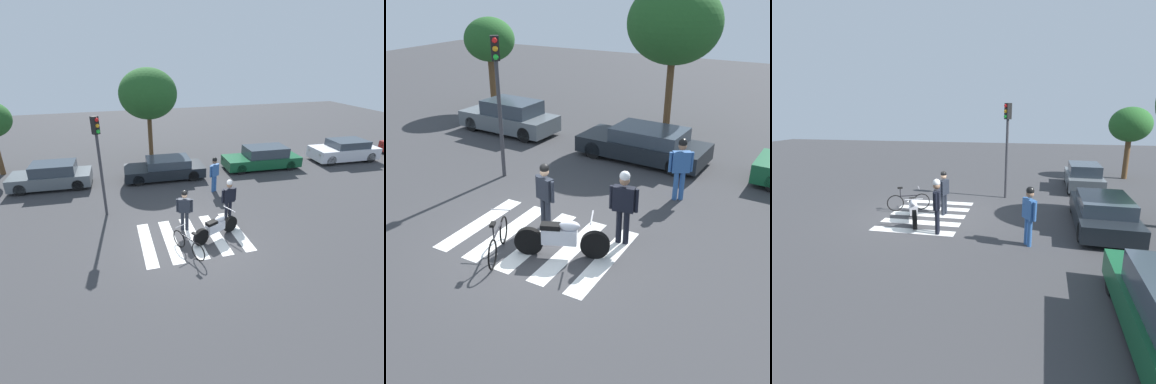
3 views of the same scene
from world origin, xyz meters
TOP-DOWN VIEW (x-y plane):
  - ground_plane at (0.00, 0.00)m, footprint 60.00×60.00m
  - police_motorcycle at (0.84, -0.28)m, footprint 2.07×1.05m
  - leaning_bicycle at (-0.44, -0.96)m, footprint 0.78×1.60m
  - officer_on_foot at (-0.17, 0.62)m, footprint 0.64×0.33m
  - officer_by_motorcycle at (1.81, 0.91)m, footprint 0.69×0.28m
  - pedestrian_bystander at (2.23, 3.88)m, footprint 0.60×0.43m
  - crosswalk_stripes at (0.00, 0.00)m, footprint 4.05×2.98m
  - car_grey_coupe at (-5.86, 6.70)m, footprint 4.15×1.87m
  - car_black_suv at (0.17, 6.41)m, footprint 4.55×2.05m
  - traffic_light_pole at (-3.20, 2.81)m, footprint 0.34×0.35m
  - street_tree_near at (-9.03, 9.58)m, footprint 2.36×2.36m
  - street_tree_mid at (-0.14, 9.58)m, footprint 3.56×3.56m

SIDE VIEW (x-z plane):
  - ground_plane at x=0.00m, z-range 0.00..0.00m
  - crosswalk_stripes at x=0.00m, z-range 0.00..0.01m
  - leaning_bicycle at x=-0.44m, z-range -0.12..0.88m
  - police_motorcycle at x=0.84m, z-range -0.06..0.99m
  - car_black_suv at x=0.17m, z-range -0.02..1.16m
  - car_grey_coupe at x=-5.86m, z-range -0.04..1.31m
  - officer_on_foot at x=-0.17m, z-range 0.13..1.90m
  - pedestrian_bystander at x=2.23m, z-range 0.15..2.00m
  - officer_by_motorcycle at x=1.81m, z-range 0.16..2.03m
  - traffic_light_pole at x=-3.20m, z-range 0.74..5.07m
  - street_tree_near at x=-9.03m, z-range 1.07..5.30m
  - street_tree_mid at x=-0.14m, z-range 1.38..7.19m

